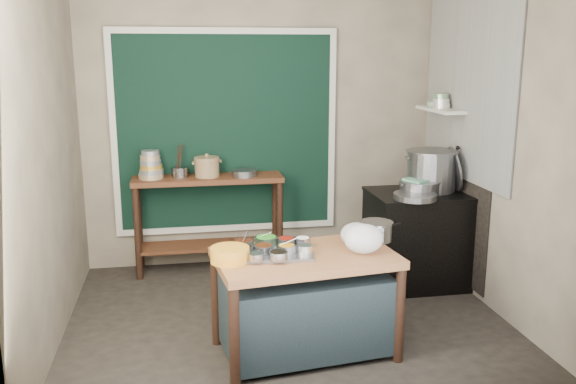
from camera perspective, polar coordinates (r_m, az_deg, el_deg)
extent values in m
cube|color=#2C2822|center=(5.11, -0.15, -11.80)|extent=(3.50, 3.00, 0.02)
cube|color=gray|center=(6.18, -2.62, 6.16)|extent=(3.50, 0.02, 2.80)
cube|color=gray|center=(4.72, -21.72, 3.15)|extent=(0.02, 3.00, 2.80)
cube|color=gray|center=(5.29, 19.01, 4.32)|extent=(0.02, 3.00, 2.80)
cube|color=black|center=(6.11, -5.83, 5.55)|extent=(2.10, 0.02, 1.90)
cube|color=#B2B2AA|center=(5.72, 16.45, 9.64)|extent=(0.02, 1.70, 1.70)
cube|color=black|center=(5.98, 15.37, -1.35)|extent=(0.01, 1.30, 1.30)
cube|color=beige|center=(5.97, 14.10, 7.48)|extent=(0.22, 0.70, 0.03)
cube|color=#945D35|center=(4.42, 1.60, -10.42)|extent=(1.33, 0.87, 0.75)
cube|color=#542C18|center=(6.08, -7.38, -2.94)|extent=(1.45, 0.40, 0.95)
cube|color=black|center=(5.81, 12.14, -4.40)|extent=(0.90, 0.68, 0.85)
cube|color=black|center=(5.70, 12.35, -0.17)|extent=(0.92, 0.69, 0.03)
cube|color=gray|center=(4.28, -1.42, -5.70)|extent=(0.56, 0.42, 0.02)
cylinder|color=gray|center=(4.21, -4.26, -5.44)|extent=(0.15, 0.15, 0.06)
cylinder|color=gray|center=(4.41, 1.39, -4.60)|extent=(0.11, 0.11, 0.05)
cylinder|color=gray|center=(4.23, -2.29, -5.34)|extent=(0.14, 0.14, 0.06)
cylinder|color=gray|center=(4.24, -0.14, -5.33)|extent=(0.13, 0.13, 0.05)
cylinder|color=gray|center=(4.10, -3.00, -6.03)|extent=(0.11, 0.11, 0.05)
cylinder|color=silver|center=(4.25, 1.58, -5.29)|extent=(0.11, 0.11, 0.05)
cylinder|color=gray|center=(4.39, -2.07, -4.60)|extent=(0.16, 0.16, 0.06)
cylinder|color=gray|center=(4.39, -0.16, -4.67)|extent=(0.13, 0.13, 0.05)
cylinder|color=gray|center=(4.34, -4.17, -4.88)|extent=(0.14, 0.14, 0.06)
cylinder|color=gray|center=(4.10, -0.92, -5.95)|extent=(0.13, 0.13, 0.05)
cylinder|color=gold|center=(4.14, -5.46, -5.85)|extent=(0.28, 0.28, 0.10)
ellipsoid|color=white|center=(4.31, 7.09, -4.37)|extent=(0.31, 0.27, 0.21)
ellipsoid|color=white|center=(4.47, 6.37, -3.94)|extent=(0.28, 0.26, 0.17)
cylinder|color=tan|center=(5.98, -12.69, 1.47)|extent=(0.24, 0.24, 0.04)
cylinder|color=gray|center=(5.97, -12.71, 1.90)|extent=(0.23, 0.23, 0.04)
cylinder|color=gold|center=(5.96, -12.73, 2.32)|extent=(0.21, 0.21, 0.04)
cylinder|color=gray|center=(5.95, -12.75, 2.74)|extent=(0.20, 0.20, 0.04)
cylinder|color=tan|center=(5.95, -12.78, 3.17)|extent=(0.19, 0.19, 0.04)
cylinder|color=gray|center=(5.94, -12.80, 3.59)|extent=(0.17, 0.17, 0.04)
cylinder|color=gray|center=(5.98, -10.07, 1.84)|extent=(0.18, 0.18, 0.10)
cylinder|color=gray|center=(5.95, -4.10, 1.78)|extent=(0.30, 0.30, 0.06)
cylinder|color=gray|center=(5.80, 15.31, 2.11)|extent=(0.17, 0.43, 0.41)
cube|color=#528F6F|center=(5.60, 12.23, 1.16)|extent=(0.32, 0.30, 0.02)
cylinder|color=gray|center=(5.41, 11.81, -0.40)|extent=(0.43, 0.43, 0.05)
cylinder|color=silver|center=(5.96, 14.11, 7.83)|extent=(0.16, 0.16, 0.04)
cylinder|color=silver|center=(5.96, 14.13, 8.25)|extent=(0.15, 0.15, 0.04)
cylinder|color=gray|center=(5.96, 14.15, 8.67)|extent=(0.14, 0.14, 0.04)
cylinder|color=gray|center=(6.10, 13.55, 7.99)|extent=(0.16, 0.16, 0.05)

